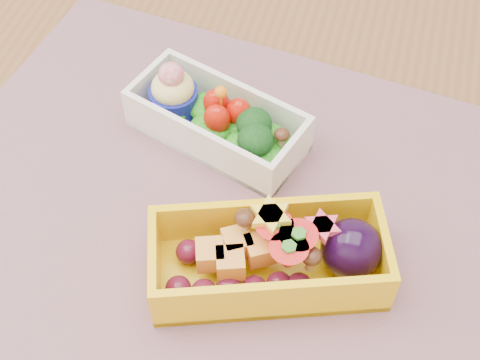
% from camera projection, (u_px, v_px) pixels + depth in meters
% --- Properties ---
extents(table, '(1.20, 0.80, 0.75)m').
position_uv_depth(table, '(248.00, 247.00, 0.68)').
color(table, brown).
rests_on(table, ground).
extents(placemat, '(0.57, 0.47, 0.00)m').
position_uv_depth(placemat, '(230.00, 210.00, 0.58)').
color(placemat, '#8F6268').
rests_on(placemat, table).
extents(bento_white, '(0.17, 0.12, 0.07)m').
position_uv_depth(bento_white, '(216.00, 120.00, 0.61)').
color(bento_white, white).
rests_on(bento_white, placemat).
extents(bento_yellow, '(0.20, 0.13, 0.06)m').
position_uv_depth(bento_yellow, '(274.00, 257.00, 0.52)').
color(bento_yellow, yellow).
rests_on(bento_yellow, placemat).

